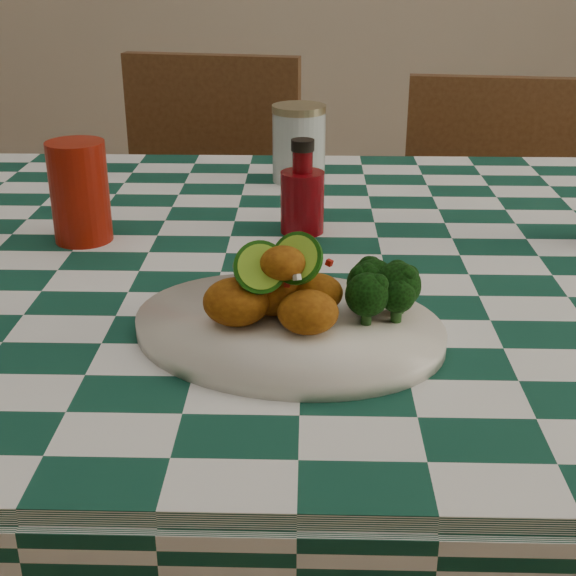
# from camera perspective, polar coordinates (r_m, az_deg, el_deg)

# --- Properties ---
(dining_table) EXTENTS (1.66, 1.06, 0.79)m
(dining_table) POSITION_cam_1_polar(r_m,az_deg,el_deg) (1.25, 0.97, -14.57)
(dining_table) COLOR #103F30
(dining_table) RESTS_ON ground
(plate) EXTENTS (0.38, 0.34, 0.02)m
(plate) POSITION_cam_1_polar(r_m,az_deg,el_deg) (0.83, -0.00, -2.90)
(plate) COLOR silver
(plate) RESTS_ON dining_table
(fried_chicken_pile) EXTENTS (0.13, 0.09, 0.08)m
(fried_chicken_pile) POSITION_cam_1_polar(r_m,az_deg,el_deg) (0.81, -0.36, 0.27)
(fried_chicken_pile) COLOR #9F5B0F
(fried_chicken_pile) RESTS_ON plate
(broccoli_side) EXTENTS (0.07, 0.07, 0.06)m
(broccoli_side) POSITION_cam_1_polar(r_m,az_deg,el_deg) (0.83, 7.03, -0.32)
(broccoli_side) COLOR black
(broccoli_side) RESTS_ON plate
(red_tumbler) EXTENTS (0.09, 0.09, 0.14)m
(red_tumbler) POSITION_cam_1_polar(r_m,az_deg,el_deg) (1.12, -14.59, 6.62)
(red_tumbler) COLOR maroon
(red_tumbler) RESTS_ON dining_table
(ketchup_bottle) EXTENTS (0.07, 0.07, 0.13)m
(ketchup_bottle) POSITION_cam_1_polar(r_m,az_deg,el_deg) (1.12, 1.03, 7.22)
(ketchup_bottle) COLOR #600409
(ketchup_bottle) RESTS_ON dining_table
(mason_jar) EXTENTS (0.12, 0.12, 0.13)m
(mason_jar) POSITION_cam_1_polar(r_m,az_deg,el_deg) (1.37, 0.77, 10.23)
(mason_jar) COLOR #B2BCBA
(mason_jar) RESTS_ON dining_table
(wooden_chair_left) EXTENTS (0.49, 0.50, 0.92)m
(wooden_chair_left) POSITION_cam_1_polar(r_m,az_deg,el_deg) (1.87, -6.62, 1.29)
(wooden_chair_left) COLOR #472814
(wooden_chair_left) RESTS_ON ground
(wooden_chair_right) EXTENTS (0.45, 0.46, 0.88)m
(wooden_chair_right) POSITION_cam_1_polar(r_m,az_deg,el_deg) (1.90, 13.87, 0.34)
(wooden_chair_right) COLOR #472814
(wooden_chair_right) RESTS_ON ground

